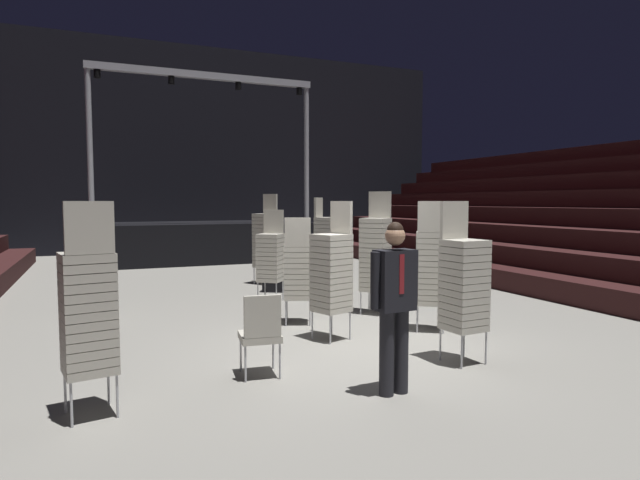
{
  "coord_description": "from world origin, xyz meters",
  "views": [
    {
      "loc": [
        -3.15,
        -6.31,
        1.96
      ],
      "look_at": [
        -0.16,
        0.75,
        1.4
      ],
      "focal_mm": 29.68,
      "sensor_mm": 36.0,
      "label": 1
    }
  ],
  "objects_px": {
    "chair_stack_rear_right": "(464,282)",
    "chair_stack_aisle_right": "(265,239)",
    "chair_stack_front_left": "(326,241)",
    "chair_stack_rear_centre": "(94,267)",
    "chair_stack_rear_left": "(298,270)",
    "equipment_road_case": "(285,280)",
    "chair_stack_mid_right": "(376,253)",
    "stage_riser": "(201,239)",
    "man_with_tie": "(395,297)",
    "chair_stack_mid_left": "(431,266)",
    "chair_stack_front_right": "(88,310)",
    "chair_stack_aisle_left": "(271,256)",
    "loose_chair_near_man": "(261,330)",
    "chair_stack_mid_centre": "(332,271)"
  },
  "relations": [
    {
      "from": "chair_stack_mid_right",
      "to": "chair_stack_rear_right",
      "type": "relative_size",
      "value": 1.09
    },
    {
      "from": "stage_riser",
      "to": "chair_stack_aisle_right",
      "type": "relative_size",
      "value": 3.3
    },
    {
      "from": "chair_stack_rear_centre",
      "to": "equipment_road_case",
      "type": "xyz_separation_m",
      "value": [
        3.85,
        1.32,
        -0.63
      ]
    },
    {
      "from": "chair_stack_mid_centre",
      "to": "chair_stack_rear_centre",
      "type": "relative_size",
      "value": 1.15
    },
    {
      "from": "man_with_tie",
      "to": "chair_stack_mid_left",
      "type": "height_order",
      "value": "chair_stack_mid_left"
    },
    {
      "from": "chair_stack_rear_right",
      "to": "chair_stack_aisle_right",
      "type": "bearing_deg",
      "value": -90.8
    },
    {
      "from": "man_with_tie",
      "to": "loose_chair_near_man",
      "type": "xyz_separation_m",
      "value": [
        -1.1,
        1.03,
        -0.46
      ]
    },
    {
      "from": "chair_stack_aisle_left",
      "to": "chair_stack_mid_left",
      "type": "bearing_deg",
      "value": 154.25
    },
    {
      "from": "man_with_tie",
      "to": "chair_stack_rear_right",
      "type": "distance_m",
      "value": 1.45
    },
    {
      "from": "chair_stack_rear_left",
      "to": "loose_chair_near_man",
      "type": "xyz_separation_m",
      "value": [
        -1.3,
        -2.28,
        -0.33
      ]
    },
    {
      "from": "chair_stack_front_left",
      "to": "chair_stack_rear_centre",
      "type": "height_order",
      "value": "chair_stack_front_left"
    },
    {
      "from": "chair_stack_front_right",
      "to": "chair_stack_aisle_left",
      "type": "relative_size",
      "value": 1.09
    },
    {
      "from": "stage_riser",
      "to": "man_with_tie",
      "type": "distance_m",
      "value": 12.94
    },
    {
      "from": "chair_stack_rear_centre",
      "to": "chair_stack_rear_left",
      "type": "bearing_deg",
      "value": -153.51
    },
    {
      "from": "chair_stack_aisle_left",
      "to": "loose_chair_near_man",
      "type": "height_order",
      "value": "chair_stack_aisle_left"
    },
    {
      "from": "stage_riser",
      "to": "chair_stack_mid_right",
      "type": "height_order",
      "value": "stage_riser"
    },
    {
      "from": "chair_stack_front_right",
      "to": "loose_chair_near_man",
      "type": "relative_size",
      "value": 2.08
    },
    {
      "from": "chair_stack_rear_centre",
      "to": "loose_chair_near_man",
      "type": "xyz_separation_m",
      "value": [
        1.71,
        -4.02,
        -0.33
      ]
    },
    {
      "from": "chair_stack_aisle_left",
      "to": "man_with_tie",
      "type": "bearing_deg",
      "value": 124.47
    },
    {
      "from": "chair_stack_rear_left",
      "to": "equipment_road_case",
      "type": "distance_m",
      "value": 3.23
    },
    {
      "from": "chair_stack_rear_left",
      "to": "stage_riser",
      "type": "bearing_deg",
      "value": 110.62
    },
    {
      "from": "chair_stack_rear_right",
      "to": "chair_stack_front_right",
      "type": "bearing_deg",
      "value": -4.25
    },
    {
      "from": "chair_stack_front_left",
      "to": "chair_stack_mid_centre",
      "type": "height_order",
      "value": "chair_stack_front_left"
    },
    {
      "from": "chair_stack_mid_left",
      "to": "chair_stack_mid_centre",
      "type": "xyz_separation_m",
      "value": [
        -1.59,
        0.12,
        0.0
      ]
    },
    {
      "from": "man_with_tie",
      "to": "loose_chair_near_man",
      "type": "relative_size",
      "value": 1.86
    },
    {
      "from": "stage_riser",
      "to": "chair_stack_aisle_right",
      "type": "height_order",
      "value": "stage_riser"
    },
    {
      "from": "stage_riser",
      "to": "chair_stack_aisle_right",
      "type": "bearing_deg",
      "value": -84.66
    },
    {
      "from": "equipment_road_case",
      "to": "man_with_tie",
      "type": "bearing_deg",
      "value": -99.26
    },
    {
      "from": "chair_stack_mid_centre",
      "to": "chair_stack_rear_centre",
      "type": "height_order",
      "value": "chair_stack_mid_centre"
    },
    {
      "from": "chair_stack_front_right",
      "to": "chair_stack_aisle_right",
      "type": "bearing_deg",
      "value": 51.07
    },
    {
      "from": "chair_stack_mid_centre",
      "to": "chair_stack_aisle_left",
      "type": "xyz_separation_m",
      "value": [
        0.06,
        3.04,
        -0.08
      ]
    },
    {
      "from": "chair_stack_front_left",
      "to": "chair_stack_mid_right",
      "type": "distance_m",
      "value": 3.37
    },
    {
      "from": "chair_stack_front_right",
      "to": "loose_chair_near_man",
      "type": "height_order",
      "value": "chair_stack_front_right"
    },
    {
      "from": "chair_stack_front_left",
      "to": "chair_stack_rear_right",
      "type": "bearing_deg",
      "value": 38.48
    },
    {
      "from": "chair_stack_rear_left",
      "to": "chair_stack_front_left",
      "type": "bearing_deg",
      "value": 82.02
    },
    {
      "from": "equipment_road_case",
      "to": "loose_chair_near_man",
      "type": "xyz_separation_m",
      "value": [
        -2.14,
        -5.33,
        0.3
      ]
    },
    {
      "from": "chair_stack_rear_left",
      "to": "chair_stack_rear_centre",
      "type": "bearing_deg",
      "value": 171.89
    },
    {
      "from": "chair_stack_front_right",
      "to": "chair_stack_rear_right",
      "type": "distance_m",
      "value": 4.16
    },
    {
      "from": "chair_stack_front_right",
      "to": "chair_stack_mid_left",
      "type": "bearing_deg",
      "value": 7.44
    },
    {
      "from": "chair_stack_rear_left",
      "to": "loose_chair_near_man",
      "type": "distance_m",
      "value": 2.65
    },
    {
      "from": "stage_riser",
      "to": "man_with_tie",
      "type": "xyz_separation_m",
      "value": [
        -0.4,
        -12.93,
        0.28
      ]
    },
    {
      "from": "stage_riser",
      "to": "equipment_road_case",
      "type": "relative_size",
      "value": 7.82
    },
    {
      "from": "chair_stack_mid_right",
      "to": "chair_stack_aisle_right",
      "type": "relative_size",
      "value": 1.0
    },
    {
      "from": "stage_riser",
      "to": "chair_stack_mid_left",
      "type": "relative_size",
      "value": 3.58
    },
    {
      "from": "chair_stack_aisle_left",
      "to": "loose_chair_near_man",
      "type": "xyz_separation_m",
      "value": [
        -1.46,
        -4.22,
        -0.37
      ]
    },
    {
      "from": "man_with_tie",
      "to": "equipment_road_case",
      "type": "relative_size",
      "value": 1.95
    },
    {
      "from": "chair_stack_front_left",
      "to": "chair_stack_aisle_right",
      "type": "xyz_separation_m",
      "value": [
        -1.3,
        0.59,
        0.04
      ]
    },
    {
      "from": "chair_stack_rear_centre",
      "to": "chair_stack_aisle_right",
      "type": "bearing_deg",
      "value": -91.07
    },
    {
      "from": "chair_stack_rear_centre",
      "to": "chair_stack_rear_right",
      "type": "bearing_deg",
      "value": -170.62
    },
    {
      "from": "man_with_tie",
      "to": "chair_stack_rear_left",
      "type": "xyz_separation_m",
      "value": [
        0.2,
        3.31,
        -0.14
      ]
    }
  ]
}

